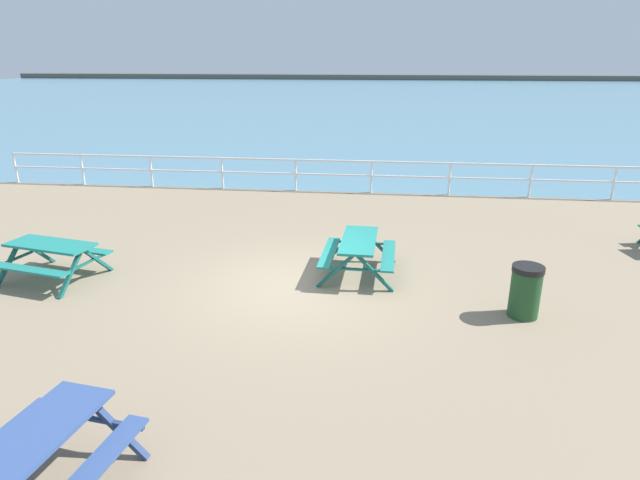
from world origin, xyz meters
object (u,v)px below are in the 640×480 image
object	(u,v)px
picnic_table_mid_centre	(51,252)
litter_bin	(525,291)
picnic_table_near_left	(33,452)
picnic_table_far_left	(359,248)

from	to	relation	value
picnic_table_mid_centre	litter_bin	xyz separation A→B (m)	(9.18, -0.55, -0.10)
picnic_table_mid_centre	litter_bin	world-z (taller)	litter_bin
picnic_table_near_left	litter_bin	bearing A→B (deg)	-43.10
picnic_table_near_left	picnic_table_mid_centre	size ratio (longest dim) A/B	0.97
picnic_table_near_left	picnic_table_far_left	xyz separation A→B (m)	(2.98, 6.37, 0.00)
picnic_table_mid_centre	picnic_table_far_left	bearing A→B (deg)	20.57
picnic_table_near_left	picnic_table_mid_centre	bearing A→B (deg)	38.98
picnic_table_mid_centre	picnic_table_near_left	bearing A→B (deg)	-47.69
picnic_table_near_left	litter_bin	xyz separation A→B (m)	(5.96, 4.81, -0.10)
picnic_table_far_left	litter_bin	xyz separation A→B (m)	(2.99, -1.56, -0.10)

